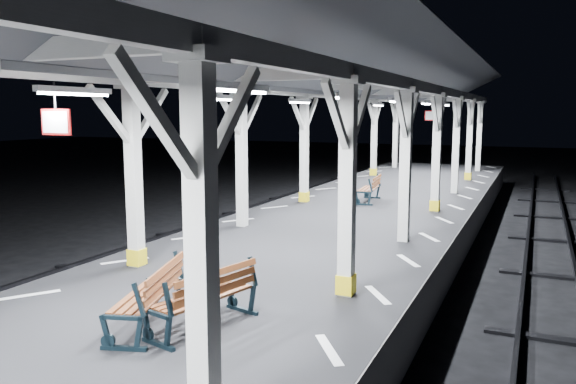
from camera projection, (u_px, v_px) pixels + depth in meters
The scene contains 7 objects.
platform at pixel (161, 354), 7.72m from camera, with size 6.00×50.00×1.00m, color black.
hazard_stripes_left at pixel (29, 295), 8.63m from camera, with size 1.00×48.00×0.01m, color silver.
hazard_stripes_right at pixel (329, 350), 6.66m from camera, with size 1.00×48.00×0.01m, color silver.
canopy at pixel (150, 52), 7.12m from camera, with size 5.40×49.00×4.65m.
bench_near at pixel (208, 296), 7.22m from camera, with size 0.92×1.64×0.84m.
bench_mid at pixel (153, 294), 7.30m from camera, with size 1.01×1.67×0.85m.
bench_far at pixel (371, 188), 17.54m from camera, with size 0.71×1.57×0.82m.
Camera 1 is at (4.58, -5.97, 3.80)m, focal length 35.00 mm.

